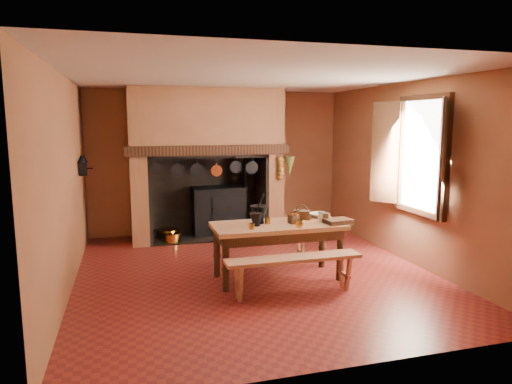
% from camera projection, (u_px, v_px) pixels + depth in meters
% --- Properties ---
extents(floor, '(5.50, 5.50, 0.00)m').
position_uv_depth(floor, '(254.00, 273.00, 6.68)').
color(floor, maroon).
rests_on(floor, ground).
extents(ceiling, '(5.50, 5.50, 0.00)m').
position_uv_depth(ceiling, '(254.00, 77.00, 6.26)').
color(ceiling, silver).
rests_on(ceiling, back_wall).
extents(back_wall, '(5.00, 0.02, 2.80)m').
position_uv_depth(back_wall, '(218.00, 162.00, 9.09)').
color(back_wall, '#955A3B').
rests_on(back_wall, floor).
extents(wall_left, '(0.02, 5.50, 2.80)m').
position_uv_depth(wall_left, '(65.00, 184.00, 5.80)').
color(wall_left, '#955A3B').
rests_on(wall_left, floor).
extents(wall_right, '(0.02, 5.50, 2.80)m').
position_uv_depth(wall_right, '(408.00, 173.00, 7.14)').
color(wall_right, '#955A3B').
rests_on(wall_right, floor).
extents(wall_front, '(5.00, 0.02, 2.80)m').
position_uv_depth(wall_front, '(341.00, 216.00, 3.85)').
color(wall_front, '#955A3B').
rests_on(wall_front, floor).
extents(chimney_breast, '(2.95, 0.96, 2.80)m').
position_uv_depth(chimney_breast, '(206.00, 142.00, 8.53)').
color(chimney_breast, '#955A3B').
rests_on(chimney_breast, floor).
extents(iron_range, '(1.12, 0.55, 1.60)m').
position_uv_depth(iron_range, '(219.00, 210.00, 8.93)').
color(iron_range, black).
rests_on(iron_range, floor).
extents(hearth_pans, '(0.51, 0.62, 0.20)m').
position_uv_depth(hearth_pans, '(168.00, 235.00, 8.50)').
color(hearth_pans, '#BE802B').
rests_on(hearth_pans, floor).
extents(hanging_pans, '(1.92, 0.29, 0.27)m').
position_uv_depth(hanging_pans, '(209.00, 169.00, 8.11)').
color(hanging_pans, black).
rests_on(hanging_pans, chimney_breast).
extents(onion_string, '(0.12, 0.10, 0.46)m').
position_uv_depth(onion_string, '(280.00, 169.00, 8.45)').
color(onion_string, '#A66A1E').
rests_on(onion_string, chimney_breast).
extents(herb_bunch, '(0.20, 0.20, 0.35)m').
position_uv_depth(herb_bunch, '(290.00, 166.00, 8.49)').
color(herb_bunch, brown).
rests_on(herb_bunch, chimney_breast).
extents(window, '(0.39, 1.75, 1.76)m').
position_uv_depth(window, '(416.00, 156.00, 6.68)').
color(window, white).
rests_on(window, wall_right).
extents(wall_coffee_mill, '(0.23, 0.16, 0.31)m').
position_uv_depth(wall_coffee_mill, '(83.00, 164.00, 7.28)').
color(wall_coffee_mill, black).
rests_on(wall_coffee_mill, wall_left).
extents(work_table, '(1.82, 0.81, 0.79)m').
position_uv_depth(work_table, '(278.00, 232.00, 6.35)').
color(work_table, tan).
rests_on(work_table, floor).
extents(bench_front, '(1.77, 0.31, 0.50)m').
position_uv_depth(bench_front, '(293.00, 266.00, 5.79)').
color(bench_front, tan).
rests_on(bench_front, floor).
extents(bench_back, '(1.48, 0.26, 0.42)m').
position_uv_depth(bench_back, '(264.00, 245.00, 7.04)').
color(bench_back, tan).
rests_on(bench_back, floor).
extents(mortar_large, '(0.25, 0.25, 0.42)m').
position_uv_depth(mortar_large, '(259.00, 213.00, 6.34)').
color(mortar_large, black).
rests_on(mortar_large, work_table).
extents(mortar_small, '(0.18, 0.18, 0.31)m').
position_uv_depth(mortar_small, '(256.00, 219.00, 6.18)').
color(mortar_small, black).
rests_on(mortar_small, work_table).
extents(coffee_grinder, '(0.18, 0.14, 0.19)m').
position_uv_depth(coffee_grinder, '(294.00, 218.00, 6.34)').
color(coffee_grinder, '#3A1F12').
rests_on(coffee_grinder, work_table).
extents(brass_mug_a, '(0.09, 0.09, 0.08)m').
position_uv_depth(brass_mug_a, '(252.00, 226.00, 5.99)').
color(brass_mug_a, '#BE802B').
rests_on(brass_mug_a, work_table).
extents(brass_mug_b, '(0.08, 0.08, 0.09)m').
position_uv_depth(brass_mug_b, '(268.00, 221.00, 6.32)').
color(brass_mug_b, '#BE802B').
rests_on(brass_mug_b, work_table).
extents(mixing_bowl, '(0.36, 0.36, 0.07)m').
position_uv_depth(mixing_bowl, '(319.00, 215.00, 6.73)').
color(mixing_bowl, '#B0A987').
rests_on(mixing_bowl, work_table).
extents(stoneware_crock, '(0.12, 0.12, 0.13)m').
position_uv_depth(stoneware_crock, '(326.00, 218.00, 6.40)').
color(stoneware_crock, '#543A1F').
rests_on(stoneware_crock, work_table).
extents(glass_jar, '(0.10, 0.10, 0.15)m').
position_uv_depth(glass_jar, '(321.00, 217.00, 6.43)').
color(glass_jar, beige).
rests_on(glass_jar, work_table).
extents(wicker_basket, '(0.27, 0.24, 0.22)m').
position_uv_depth(wicker_basket, '(302.00, 214.00, 6.62)').
color(wicker_basket, '#452314').
rests_on(wicker_basket, work_table).
extents(wooden_tray, '(0.39, 0.30, 0.06)m').
position_uv_depth(wooden_tray, '(338.00, 221.00, 6.34)').
color(wooden_tray, '#3A1F12').
rests_on(wooden_tray, work_table).
extents(brass_cup, '(0.12, 0.12, 0.09)m').
position_uv_depth(brass_cup, '(299.00, 224.00, 6.09)').
color(brass_cup, '#BE802B').
rests_on(brass_cup, work_table).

